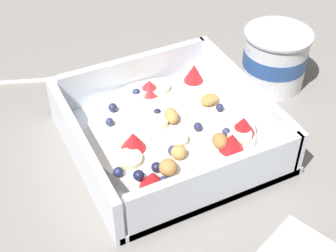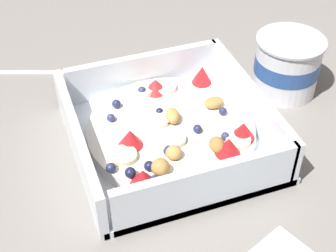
# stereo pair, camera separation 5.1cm
# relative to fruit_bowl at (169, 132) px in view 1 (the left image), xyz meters

# --- Properties ---
(ground_plane) EXTENTS (2.40, 2.40, 0.00)m
(ground_plane) POSITION_rel_fruit_bowl_xyz_m (0.01, 0.00, -0.02)
(ground_plane) COLOR gray
(fruit_bowl) EXTENTS (0.23, 0.23, 0.06)m
(fruit_bowl) POSITION_rel_fruit_bowl_xyz_m (0.00, 0.00, 0.00)
(fruit_bowl) COLOR white
(fruit_bowl) RESTS_ON ground
(spoon) EXTENTS (0.08, 0.17, 0.01)m
(spoon) POSITION_rel_fruit_bowl_xyz_m (-0.20, -0.09, -0.02)
(spoon) COLOR silver
(spoon) RESTS_ON ground
(yogurt_cup) EXTENTS (0.09, 0.09, 0.08)m
(yogurt_cup) POSITION_rel_fruit_bowl_xyz_m (-0.05, 0.19, 0.02)
(yogurt_cup) COLOR white
(yogurt_cup) RESTS_ON ground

